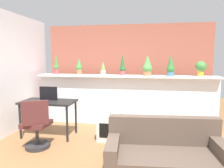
{
  "coord_description": "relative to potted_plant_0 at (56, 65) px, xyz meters",
  "views": [
    {
      "loc": [
        0.54,
        -2.98,
        1.63
      ],
      "look_at": [
        -0.13,
        0.95,
        1.13
      ],
      "focal_mm": 33.51,
      "sensor_mm": 36.0,
      "label": 1
    }
  ],
  "objects": [
    {
      "name": "ground_plane",
      "position": [
        1.73,
        -1.98,
        -1.46
      ],
      "size": [
        12.0,
        12.0,
        0.0
      ],
      "primitive_type": "plane",
      "color": "brown"
    },
    {
      "name": "divider_wall",
      "position": [
        1.73,
        0.02,
        -0.87
      ],
      "size": [
        4.28,
        0.16,
        1.18
      ],
      "primitive_type": "cube",
      "color": "white",
      "rests_on": "ground"
    },
    {
      "name": "plant_shelf",
      "position": [
        1.73,
        -0.02,
        -0.26
      ],
      "size": [
        4.28,
        0.39,
        0.04
      ],
      "primitive_type": "cube",
      "color": "white",
      "rests_on": "divider_wall"
    },
    {
      "name": "brick_wall_behind",
      "position": [
        1.73,
        0.62,
        -0.21
      ],
      "size": [
        4.28,
        0.1,
        2.5
      ],
      "primitive_type": "cube",
      "color": "#9E5442",
      "rests_on": "ground"
    },
    {
      "name": "potted_plant_0",
      "position": [
        0.0,
        0.0,
        0.0
      ],
      "size": [
        0.12,
        0.12,
        0.52
      ],
      "color": "#B7474C",
      "rests_on": "plant_shelf"
    },
    {
      "name": "potted_plant_1",
      "position": [
        0.59,
        0.01,
        -0.04
      ],
      "size": [
        0.16,
        0.16,
        0.4
      ],
      "color": "#C66B42",
      "rests_on": "plant_shelf"
    },
    {
      "name": "potted_plant_2",
      "position": [
        1.21,
        -0.03,
        -0.08
      ],
      "size": [
        0.12,
        0.12,
        0.33
      ],
      "color": "silver",
      "rests_on": "plant_shelf"
    },
    {
      "name": "potted_plant_3",
      "position": [
        1.68,
        -0.02,
        -0.0
      ],
      "size": [
        0.14,
        0.14,
        0.51
      ],
      "color": "#B7474C",
      "rests_on": "plant_shelf"
    },
    {
      "name": "potted_plant_4",
      "position": [
        2.27,
        -0.04,
        -0.01
      ],
      "size": [
        0.22,
        0.22,
        0.48
      ],
      "color": "#C66B42",
      "rests_on": "plant_shelf"
    },
    {
      "name": "potted_plant_5",
      "position": [
        2.8,
        0.0,
        -0.02
      ],
      "size": [
        0.19,
        0.19,
        0.48
      ],
      "color": "#386B84",
      "rests_on": "plant_shelf"
    },
    {
      "name": "potted_plant_6",
      "position": [
        3.44,
        -0.04,
        -0.04
      ],
      "size": [
        0.24,
        0.24,
        0.34
      ],
      "color": "gold",
      "rests_on": "plant_shelf"
    },
    {
      "name": "desk",
      "position": [
        0.26,
        -1.0,
        -0.79
      ],
      "size": [
        1.1,
        0.6,
        0.75
      ],
      "color": "black",
      "rests_on": "ground"
    },
    {
      "name": "tv_monitor",
      "position": [
        0.23,
        -0.92,
        -0.56
      ],
      "size": [
        0.38,
        0.04,
        0.28
      ],
      "primitive_type": "cube",
      "color": "black",
      "rests_on": "desk"
    },
    {
      "name": "office_chair",
      "position": [
        0.34,
        -1.64,
        -1.07
      ],
      "size": [
        0.52,
        0.52,
        0.91
      ],
      "color": "#262628",
      "rests_on": "ground"
    },
    {
      "name": "side_cube_shelf",
      "position": [
        1.52,
        -0.99,
        -1.21
      ],
      "size": [
        0.4,
        0.41,
        0.5
      ],
      "color": "silver",
      "rests_on": "ground"
    },
    {
      "name": "couch",
      "position": [
        2.53,
        -2.23,
        -1.17
      ],
      "size": [
        1.62,
        0.88,
        0.8
      ],
      "color": "brown",
      "rests_on": "ground"
    }
  ]
}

